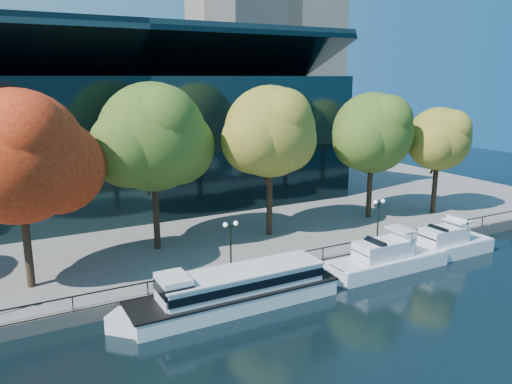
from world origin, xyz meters
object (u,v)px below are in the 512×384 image
lamp_1 (231,235)px  lamp_2 (379,211)px  tour_boat (230,289)px  tree_4 (374,134)px  cruiser_near (383,259)px  tree_1 (21,160)px  cruiser_far (443,245)px  tree_5 (440,140)px  tree_3 (272,134)px  tree_2 (155,139)px

lamp_1 → lamp_2: bearing=0.0°
tour_boat → lamp_1: size_ratio=4.16×
tree_4 → cruiser_near: bearing=-126.1°
lamp_2 → cruiser_near: bearing=-125.5°
tree_4 → lamp_2: 10.38m
tree_1 → tree_4: (33.93, 2.65, -0.35)m
cruiser_far → tree_5: tree_5 is taller
tour_boat → tree_3: 16.96m
tree_2 → lamp_2: size_ratio=3.61×
cruiser_near → tree_5: (15.51, 8.79, 8.05)m
tour_boat → tree_3: tree_3 is taller
tree_4 → lamp_1: tree_4 is taller
tree_5 → lamp_1: bearing=-170.0°
tree_1 → lamp_1: size_ratio=3.54×
tree_3 → tree_4: 12.56m
tree_2 → tree_5: (30.99, -2.97, -1.60)m
tree_4 → tour_boat: bearing=-154.0°
lamp_1 → tour_boat: bearing=-116.1°
tree_1 → cruiser_far: bearing=-13.2°
tour_boat → cruiser_near: size_ratio=1.39×
tree_3 → lamp_2: (7.51, -6.62, -6.79)m
tree_5 → lamp_2: tree_5 is taller
cruiser_far → tree_2: (-22.78, 11.55, 9.64)m
cruiser_far → lamp_2: lamp_2 is taller
tour_boat → cruiser_far: (21.41, 0.19, -0.26)m
cruiser_near → tree_1: bearing=162.9°
cruiser_near → tree_5: tree_5 is taller
tour_boat → tree_4: (21.92, 10.70, 8.66)m
tree_4 → tree_5: (7.70, -1.92, -0.87)m
tree_3 → tree_4: bearing=0.8°
cruiser_far → tree_2: size_ratio=0.73×
cruiser_far → tree_3: size_ratio=0.74×
lamp_1 → cruiser_far: bearing=-10.8°
tree_3 → tree_4: tree_3 is taller
cruiser_far → tree_5: bearing=46.3°
tree_5 → lamp_1: (-27.71, -4.88, -5.16)m
tour_boat → tree_3: (9.39, 10.51, 9.42)m
tree_5 → lamp_1: size_ratio=2.91×
lamp_1 → tree_4: bearing=18.8°
tree_1 → lamp_1: (13.91, -4.15, -6.38)m
tree_5 → lamp_1: tree_5 is taller
cruiser_near → tree_4: tree_4 is taller
tree_5 → lamp_2: (-12.73, -4.88, -5.16)m
cruiser_far → tree_4: 13.79m
tree_4 → tree_1: bearing=-175.5°
tree_3 → tree_5: bearing=-4.9°
cruiser_far → tree_5: (8.21, 8.58, 8.04)m
tour_boat → cruiser_far: bearing=0.5°
tree_1 → tree_3: tree_1 is taller
cruiser_near → lamp_2: 5.60m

